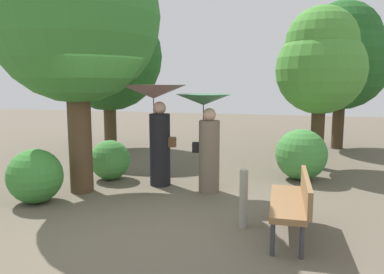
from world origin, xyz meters
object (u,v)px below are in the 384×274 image
at_px(park_bench, 294,199).
at_px(tree_mid_left, 74,2).
at_px(tree_near_left, 108,48).
at_px(tree_mid_right, 342,55).
at_px(tree_near_right, 321,61).
at_px(path_marker_post, 244,199).
at_px(person_right, 206,128).
at_px(person_left, 156,112).

xyz_separation_m(park_bench, tree_mid_left, (-3.92, 1.10, 3.00)).
height_order(tree_near_left, tree_mid_right, tree_near_left).
xyz_separation_m(tree_near_right, path_marker_post, (-1.20, -4.29, -2.14)).
bearing_deg(person_right, tree_near_right, -35.91).
distance_m(tree_near_left, tree_near_right, 6.21).
relative_size(person_right, path_marker_post, 2.18).
relative_size(park_bench, tree_mid_left, 0.28).
distance_m(park_bench, tree_near_left, 8.23).
bearing_deg(person_left, tree_near_right, -49.83).
relative_size(tree_near_left, tree_mid_right, 1.09).
height_order(tree_near_right, tree_mid_right, tree_mid_right).
xyz_separation_m(tree_mid_left, path_marker_post, (3.23, -0.98, -3.09)).
distance_m(person_right, tree_mid_left, 3.30).
bearing_deg(tree_near_right, tree_mid_right, 75.94).
bearing_deg(person_left, tree_near_left, 42.05).
bearing_deg(tree_near_left, tree_mid_left, -69.01).
height_order(park_bench, tree_near_right, tree_near_right).
bearing_deg(tree_mid_left, park_bench, -15.70).
distance_m(person_right, tree_near_left, 5.74).
height_order(tree_near_left, tree_near_right, tree_near_left).
distance_m(tree_mid_left, path_marker_post, 4.58).
height_order(tree_mid_left, path_marker_post, tree_mid_left).
height_order(person_left, person_right, person_left).
xyz_separation_m(park_bench, tree_near_right, (0.51, 4.41, 2.06)).
height_order(tree_mid_left, tree_mid_right, tree_mid_left).
distance_m(person_left, person_right, 1.14).
bearing_deg(tree_near_left, person_left, -50.62).
bearing_deg(park_bench, tree_mid_right, 168.07).
xyz_separation_m(person_right, tree_near_right, (2.13, 2.68, 1.34)).
bearing_deg(person_left, person_right, -97.98).
bearing_deg(tree_mid_right, tree_mid_left, -129.12).
xyz_separation_m(person_left, tree_near_left, (-2.88, 3.51, 1.61)).
relative_size(park_bench, tree_near_right, 0.39).
bearing_deg(tree_near_right, person_left, -142.51).
relative_size(tree_near_left, path_marker_post, 5.78).
bearing_deg(tree_mid_right, path_marker_post, -104.97).
relative_size(person_left, park_bench, 1.34).
height_order(person_left, path_marker_post, person_left).
bearing_deg(path_marker_post, tree_mid_left, 163.14).
xyz_separation_m(person_right, path_marker_post, (0.94, -1.61, -0.80)).
bearing_deg(tree_mid_left, path_marker_post, -16.86).
bearing_deg(tree_near_right, tree_mid_left, -143.25).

